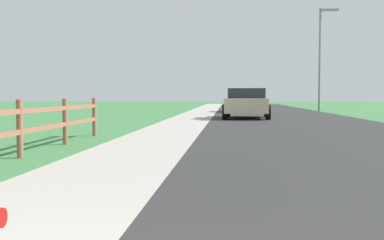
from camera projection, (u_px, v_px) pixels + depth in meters
ground_plane at (214, 115)px, 26.24m from camera, size 120.00×120.00×0.00m
road_asphalt at (274, 114)px, 27.95m from camera, size 7.00×66.00×0.01m
curb_concrete at (166, 113)px, 28.46m from camera, size 6.00×66.00×0.01m
grass_verge at (141, 113)px, 28.58m from camera, size 5.00×66.00×0.00m
parked_suv_beige at (247, 103)px, 22.40m from camera, size 2.31×4.31×1.42m
parked_car_white at (246, 100)px, 31.59m from camera, size 2.09×4.55×1.50m
street_lamp at (322, 51)px, 29.07m from camera, size 1.17×0.20×6.50m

